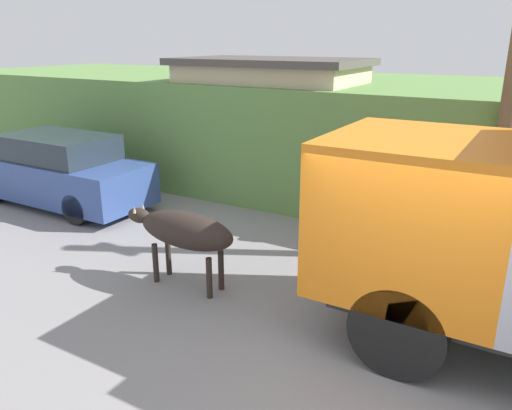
{
  "coord_description": "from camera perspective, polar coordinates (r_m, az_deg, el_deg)",
  "views": [
    {
      "loc": [
        0.99,
        -5.03,
        3.68
      ],
      "look_at": [
        -2.39,
        0.75,
        1.45
      ],
      "focal_mm": 35.0,
      "sensor_mm": 36.0,
      "label": 1
    }
  ],
  "objects": [
    {
      "name": "brown_cow",
      "position": [
        7.67,
        -8.23,
        -2.94
      ],
      "size": [
        1.99,
        0.57,
        1.21
      ],
      "rotation": [
        0.0,
        0.0,
        -0.0
      ],
      "color": "#2D231E",
      "rests_on": "ground_plane"
    },
    {
      "name": "parked_suv",
      "position": [
        12.39,
        -21.77,
        3.63
      ],
      "size": [
        4.67,
        1.72,
        1.64
      ],
      "rotation": [
        0.0,
        0.0,
        0.01
      ],
      "color": "#334C8C",
      "rests_on": "ground_plane"
    },
    {
      "name": "building_backdrop",
      "position": [
        12.36,
        1.62,
        8.95
      ],
      "size": [
        4.46,
        2.7,
        3.26
      ],
      "color": "#C6B793",
      "rests_on": "ground_plane"
    },
    {
      "name": "ground_plane",
      "position": [
        6.31,
        16.3,
        -18.11
      ],
      "size": [
        60.0,
        60.0,
        0.0
      ],
      "primitive_type": "plane",
      "color": "gray"
    },
    {
      "name": "pedestrian_on_hill",
      "position": [
        9.42,
        11.59,
        1.33
      ],
      "size": [
        0.39,
        0.39,
        1.73
      ],
      "rotation": [
        0.0,
        0.0,
        2.74
      ],
      "color": "#38332D",
      "rests_on": "ground_plane"
    },
    {
      "name": "hillside_embankment",
      "position": [
        12.63,
        25.41,
        6.01
      ],
      "size": [
        32.0,
        6.31,
        2.7
      ],
      "color": "#608C47",
      "rests_on": "ground_plane"
    }
  ]
}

